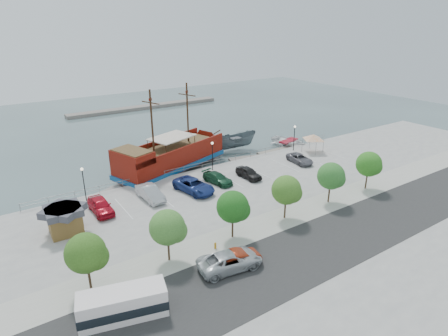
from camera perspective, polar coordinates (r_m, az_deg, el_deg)
ground at (r=49.96m, az=2.23°, el=-3.67°), size 160.00×160.00×0.00m
land_slab at (r=37.24m, az=22.15°, el=-14.33°), size 100.00×58.00×1.20m
street at (r=39.27m, az=16.29°, el=-10.46°), size 100.00×8.00×0.04m
sidewalk at (r=42.71m, az=10.19°, el=-7.12°), size 100.00×4.00×0.05m
seawall_railing at (r=55.35m, az=-2.48°, el=0.62°), size 50.00×0.06×1.00m
far_shore at (r=100.76m, az=-11.77°, el=9.10°), size 40.00×3.00×0.80m
pirate_ship at (r=57.72m, az=-6.96°, el=2.11°), size 21.44×12.14×13.30m
patrol_boat at (r=65.58m, az=1.80°, el=3.94°), size 8.00×4.26×2.94m
speedboat at (r=68.85m, az=9.80°, el=3.81°), size 6.31×7.68×1.39m
dock_west at (r=51.92m, az=-16.45°, el=-3.34°), size 7.21×4.40×0.40m
dock_mid at (r=61.52m, az=3.79°, el=1.44°), size 6.82×3.57×0.37m
dock_east at (r=65.33m, az=8.18°, el=2.50°), size 7.61×2.56×0.43m
shed at (r=41.57m, az=-23.13°, el=-7.17°), size 3.51×3.51×2.81m
canopy_tent at (r=63.05m, az=13.52°, el=5.00°), size 4.99×4.99×3.41m
street_van at (r=33.53m, az=0.96°, el=-13.88°), size 6.14×3.48×1.62m
street_sedan at (r=34.08m, az=2.16°, el=-13.48°), size 4.36×1.98×1.39m
shuttle_bus at (r=29.74m, az=-15.14°, el=-19.45°), size 6.72×3.78×2.24m
fire_hydrant at (r=36.27m, az=-1.34°, el=-11.70°), size 0.24×0.24×0.68m
lamp_post_left at (r=47.15m, az=-20.67°, el=-1.47°), size 0.36×0.36×4.28m
lamp_post_mid at (r=53.49m, az=-1.79°, el=2.62°), size 0.36×0.36×4.28m
lamp_post_right at (r=63.02m, az=10.68°, el=5.19°), size 0.36×0.36×4.28m
tree_a at (r=31.75m, az=-20.04°, el=-12.19°), size 3.30×3.20×5.00m
tree_b at (r=33.54m, az=-8.35°, el=-9.06°), size 3.30×3.20×5.00m
tree_c at (r=36.61m, az=1.59°, el=-6.05°), size 3.30×3.20×5.00m
tree_d at (r=40.66m, az=9.69°, el=-3.44°), size 3.30×3.20×5.00m
tree_e at (r=45.44m, az=16.17°, el=-1.28°), size 3.30×3.20×5.00m
tree_f at (r=50.73m, az=21.35°, el=0.46°), size 3.30×3.20×5.00m
parked_car_a at (r=44.56m, az=-18.28°, el=-5.47°), size 2.10×4.97×1.68m
parked_car_b at (r=46.22m, az=-11.19°, el=-3.75°), size 2.05×5.18×1.68m
parked_car_c at (r=47.48m, az=-4.62°, el=-2.69°), size 3.94×6.44×1.67m
parked_car_d at (r=49.90m, az=-0.98°, el=-1.57°), size 2.79×4.98×1.36m
parked_car_e at (r=51.63m, az=3.76°, el=-0.73°), size 1.89×4.41×1.49m
parked_car_g at (r=58.21m, az=11.48°, el=1.40°), size 2.79×5.01×1.32m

